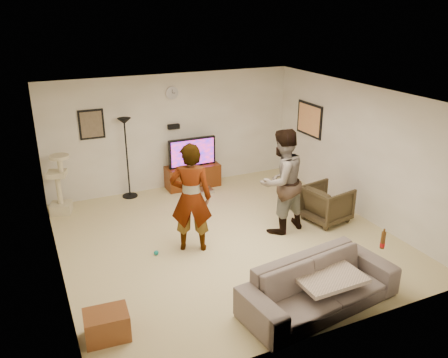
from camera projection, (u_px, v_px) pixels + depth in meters
name	position (u px, v px, depth m)	size (l,w,h in m)	color
floor	(226.00, 239.00, 8.02)	(5.50, 5.50, 0.02)	#CBB77F
ceiling	(226.00, 96.00, 7.12)	(5.50, 5.50, 0.02)	white
wall_back	(173.00, 132.00, 9.90)	(5.50, 0.04, 2.50)	beige
wall_front	(327.00, 246.00, 5.24)	(5.50, 0.04, 2.50)	beige
wall_left	(52.00, 199.00, 6.50)	(0.04, 5.50, 2.50)	beige
wall_right	(358.00, 151.00, 8.64)	(0.04, 5.50, 2.50)	beige
wall_clock	(172.00, 93.00, 9.57)	(0.26, 0.26, 0.04)	silver
wall_speaker	(174.00, 127.00, 9.80)	(0.25, 0.10, 0.10)	black
picture_back	(92.00, 124.00, 9.10)	(0.42, 0.03, 0.52)	brown
picture_right	(309.00, 120.00, 9.90)	(0.03, 0.78, 0.62)	#F19D62
tv_stand	(193.00, 176.00, 10.19)	(1.20, 0.45, 0.50)	#4C210A
console_box	(203.00, 191.00, 9.96)	(0.40, 0.30, 0.07)	silver
tv	(192.00, 152.00, 9.98)	(1.07, 0.08, 0.63)	black
tv_screen	(193.00, 153.00, 9.94)	(0.98, 0.01, 0.56)	#E32247
floor_lamp	(127.00, 159.00, 9.46)	(0.32, 0.32, 1.70)	black
cat_tree	(58.00, 184.00, 8.79)	(0.38, 0.38, 1.19)	beige
person_left	(191.00, 198.00, 7.37)	(0.67, 0.44, 1.84)	#9996A4
person_right	(281.00, 181.00, 7.99)	(0.92, 0.71, 1.89)	#2B587A
sofa	(320.00, 285.00, 6.12)	(2.23, 0.87, 0.65)	#695D59
throw_blanket	(328.00, 276.00, 6.12)	(0.90, 0.70, 0.06)	beige
beer_bottle	(383.00, 240.00, 6.35)	(0.06, 0.06, 0.25)	#5E3712
armchair	(327.00, 204.00, 8.55)	(0.74, 0.76, 0.70)	#392F1E
side_table	(107.00, 325.00, 5.59)	(0.53, 0.40, 0.36)	brown
toy_ball	(156.00, 253.00, 7.48)	(0.08, 0.08, 0.08)	#10827E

